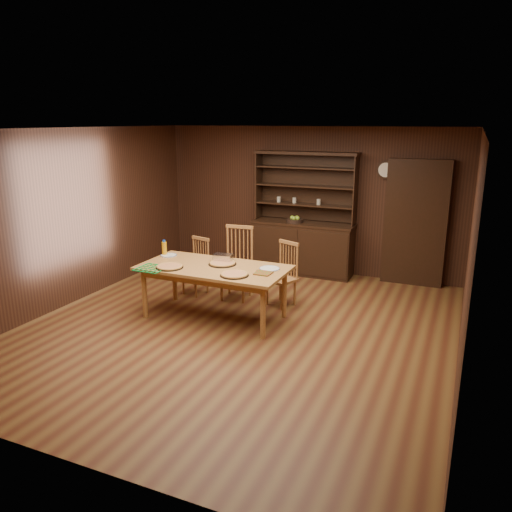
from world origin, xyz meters
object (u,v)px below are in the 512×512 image
at_px(china_hutch, 303,241).
at_px(dining_table, 214,272).
at_px(chair_right, 284,272).
at_px(chair_left, 198,264).
at_px(chair_center, 238,260).
at_px(juice_bottle, 164,248).

xyz_separation_m(china_hutch, dining_table, (-0.46, -2.53, 0.08)).
distance_m(dining_table, chair_right, 1.15).
distance_m(chair_left, chair_center, 0.69).
height_order(china_hutch, chair_center, china_hutch).
bearing_deg(chair_left, chair_center, 20.60).
bearing_deg(chair_left, juice_bottle, -96.51).
distance_m(china_hutch, dining_table, 2.58).
bearing_deg(chair_left, dining_table, -34.54).
relative_size(china_hutch, juice_bottle, 9.37).
bearing_deg(chair_right, juice_bottle, -135.73).
distance_m(chair_center, juice_bottle, 1.14).
bearing_deg(china_hutch, chair_center, -108.04).
bearing_deg(chair_right, china_hutch, 121.64).
xyz_separation_m(chair_center, juice_bottle, (-0.89, -0.67, 0.26)).
relative_size(china_hutch, chair_right, 2.25).
height_order(dining_table, chair_right, chair_right).
relative_size(dining_table, chair_left, 2.26).
xyz_separation_m(chair_left, juice_bottle, (-0.22, -0.59, 0.38)).
height_order(china_hutch, chair_left, china_hutch).
bearing_deg(dining_table, chair_center, 94.32).
height_order(dining_table, chair_left, chair_left).
xyz_separation_m(chair_center, chair_right, (0.78, -0.02, -0.09)).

